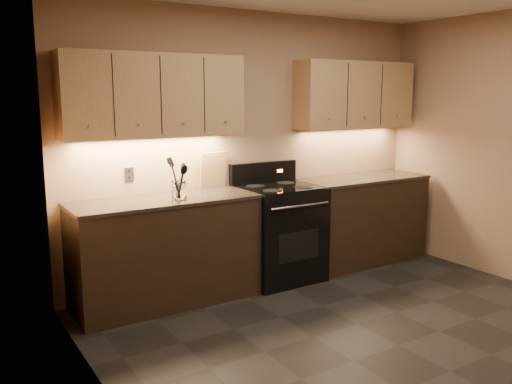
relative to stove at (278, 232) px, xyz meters
The scene contains 15 objects.
floor 1.75m from the stove, 92.72° to the right, with size 4.00×4.00×0.00m, color black.
wall_back 0.88m from the stove, 104.10° to the left, with size 4.00×0.04×2.60m, color #9B765B.
wall_left 2.80m from the stove, 141.05° to the right, with size 0.04×4.00×2.60m, color #9B765B.
counter_left 1.18m from the stove, behind, with size 1.62×0.62×0.93m.
counter_right 1.10m from the stove, ahead, with size 1.46×0.62×0.93m.
stove is the anchor object (origin of this frame).
upper_cab_left 1.78m from the stove, behind, with size 1.60×0.30×0.70m, color tan.
upper_cab_right 1.73m from the stove, ahead, with size 1.44×0.30×0.70m, color tan.
outlet_plate 1.55m from the stove, 167.24° to the left, with size 0.09×0.01×0.12m, color #B2B5BA.
utensil_crock 1.20m from the stove, behind, with size 0.16×0.16×0.16m.
cutting_board 0.88m from the stove, 153.17° to the left, with size 0.27×0.02×0.35m, color tan.
wooden_spoon 1.27m from the stove, behind, with size 0.06×0.06×0.30m, color tan, non-canonical shape.
black_spoon 1.24m from the stove, behind, with size 0.06×0.06×0.29m, color black, non-canonical shape.
black_turner 1.25m from the stove, behind, with size 0.08×0.08×0.33m, color black, non-canonical shape.
steel_spatula 1.24m from the stove, behind, with size 0.08×0.08×0.36m, color silver, non-canonical shape.
Camera 1 is at (-2.86, -2.57, 1.81)m, focal length 38.00 mm.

